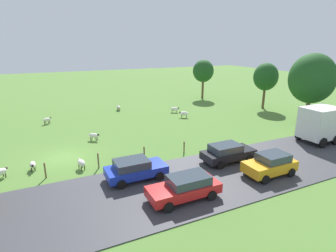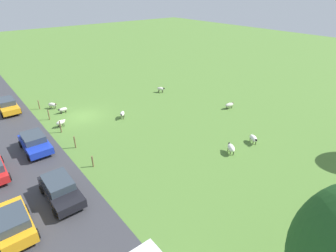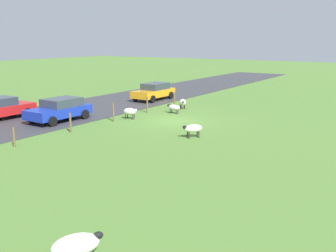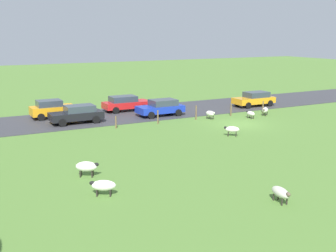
% 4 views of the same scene
% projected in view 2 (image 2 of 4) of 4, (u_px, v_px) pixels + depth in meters
% --- Properties ---
extents(ground_plane, '(160.00, 160.00, 0.00)m').
position_uv_depth(ground_plane, '(84.00, 116.00, 31.67)').
color(ground_plane, '#517A33').
extents(road_strip, '(8.00, 80.00, 0.06)m').
position_uv_depth(road_strip, '(2.00, 139.00, 26.95)').
color(road_strip, '#38383D').
rests_on(road_strip, ground_plane).
extents(sheep_0, '(1.10, 0.45, 0.68)m').
position_uv_depth(sheep_0, '(63.00, 110.00, 32.28)').
color(sheep_0, beige).
rests_on(sheep_0, ground_plane).
extents(sheep_1, '(0.95, 1.12, 0.78)m').
position_uv_depth(sheep_1, '(161.00, 89.00, 38.52)').
color(sheep_1, silver).
rests_on(sheep_1, ground_plane).
extents(sheep_2, '(1.33, 0.62, 0.74)m').
position_uv_depth(sheep_2, '(229.00, 105.00, 33.46)').
color(sheep_2, beige).
rests_on(sheep_2, ground_plane).
extents(sheep_3, '(1.02, 1.28, 0.78)m').
position_uv_depth(sheep_3, '(253.00, 138.00, 26.08)').
color(sheep_3, white).
rests_on(sheep_3, ground_plane).
extents(sheep_4, '(1.03, 1.11, 0.77)m').
position_uv_depth(sheep_4, '(122.00, 114.00, 31.02)').
color(sheep_4, silver).
rests_on(sheep_4, ground_plane).
extents(sheep_5, '(1.05, 1.16, 0.76)m').
position_uv_depth(sheep_5, '(52.00, 105.00, 33.45)').
color(sheep_5, silver).
rests_on(sheep_5, ground_plane).
extents(sheep_6, '(1.08, 1.29, 0.85)m').
position_uv_depth(sheep_6, '(231.00, 148.00, 24.44)').
color(sheep_6, white).
rests_on(sheep_6, ground_plane).
extents(sheep_7, '(1.09, 0.66, 0.77)m').
position_uv_depth(sheep_7, '(61.00, 122.00, 29.07)').
color(sheep_7, silver).
rests_on(sheep_7, ground_plane).
extents(fence_post_0, '(0.12, 0.12, 1.13)m').
position_uv_depth(fence_post_0, '(39.00, 105.00, 33.29)').
color(fence_post_0, brown).
rests_on(fence_post_0, ground_plane).
extents(fence_post_1, '(0.12, 0.12, 1.20)m').
position_uv_depth(fence_post_1, '(49.00, 115.00, 30.61)').
color(fence_post_1, brown).
rests_on(fence_post_1, ground_plane).
extents(fence_post_2, '(0.12, 0.12, 1.28)m').
position_uv_depth(fence_post_2, '(60.00, 127.00, 27.92)').
color(fence_post_2, brown).
rests_on(fence_post_2, ground_plane).
extents(fence_post_3, '(0.12, 0.12, 1.19)m').
position_uv_depth(fence_post_3, '(75.00, 142.00, 25.28)').
color(fence_post_3, brown).
rests_on(fence_post_3, ground_plane).
extents(fence_post_4, '(0.12, 0.12, 1.03)m').
position_uv_depth(fence_post_4, '(93.00, 161.00, 22.64)').
color(fence_post_4, brown).
rests_on(fence_post_4, ground_plane).
extents(car_0, '(2.22, 4.32, 1.50)m').
position_uv_depth(car_0, '(35.00, 142.00, 24.78)').
color(car_0, '#1933B2').
rests_on(car_0, road_strip).
extents(car_2, '(2.10, 4.44, 1.50)m').
position_uv_depth(car_2, '(8.00, 105.00, 32.45)').
color(car_2, orange).
rests_on(car_2, road_strip).
extents(car_3, '(2.13, 4.46, 1.51)m').
position_uv_depth(car_3, '(60.00, 189.00, 19.07)').
color(car_3, black).
rests_on(car_3, road_strip).
extents(car_8, '(2.10, 3.90, 1.63)m').
position_uv_depth(car_8, '(13.00, 223.00, 16.27)').
color(car_8, orange).
rests_on(car_8, road_strip).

